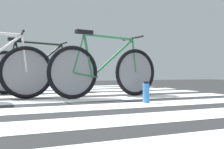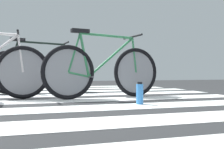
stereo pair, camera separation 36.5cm
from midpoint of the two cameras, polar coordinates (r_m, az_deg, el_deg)
ground at (r=3.63m, az=-9.05°, el=-5.34°), size 18.00×14.00×0.02m
crosswalk_markings at (r=3.72m, az=-9.63°, el=-5.02°), size 5.44×5.74×0.00m
bicycle_1_of_3 at (r=3.65m, az=0.99°, el=0.92°), size 1.72×0.53×0.93m
bicycle_3_of_3 at (r=4.68m, az=-13.54°, el=0.81°), size 1.73×0.52×0.93m
water_bottle at (r=2.97m, az=9.37°, el=-4.11°), size 0.08×0.08×0.25m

